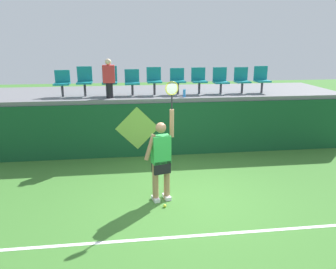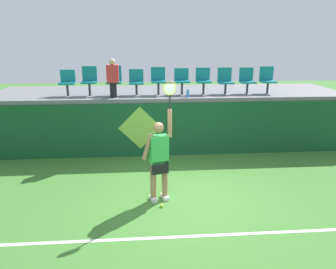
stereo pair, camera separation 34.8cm
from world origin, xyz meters
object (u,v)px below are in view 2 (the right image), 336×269
at_px(tennis_player, 159,157).
at_px(spectator_0, 113,78).
at_px(stadium_chair_0, 67,81).
at_px(stadium_chair_2, 114,79).
at_px(stadium_chair_5, 182,79).
at_px(stadium_chair_1, 89,79).
at_px(stadium_chair_3, 136,81).
at_px(water_bottle, 188,93).
at_px(stadium_chair_4, 158,79).
at_px(stadium_chair_9, 267,79).
at_px(stadium_chair_7, 225,80).
at_px(tennis_ball, 162,206).
at_px(stadium_chair_8, 247,79).
at_px(stadium_chair_6, 203,79).

relative_size(tennis_player, spectator_0, 2.29).
relative_size(tennis_player, stadium_chair_0, 3.33).
height_order(stadium_chair_2, stadium_chair_5, stadium_chair_2).
bearing_deg(stadium_chair_1, stadium_chair_3, -0.25).
relative_size(water_bottle, stadium_chair_0, 0.30).
relative_size(tennis_player, stadium_chair_4, 3.09).
xyz_separation_m(stadium_chair_0, stadium_chair_3, (2.06, 0.00, -0.01)).
xyz_separation_m(water_bottle, stadium_chair_9, (2.59, 0.58, 0.33)).
xyz_separation_m(water_bottle, stadium_chair_1, (-2.91, 0.58, 0.37)).
bearing_deg(stadium_chair_4, stadium_chair_7, 0.12).
relative_size(tennis_ball, spectator_0, 0.06).
xyz_separation_m(stadium_chair_8, stadium_chair_9, (0.65, 0.00, 0.02)).
bearing_deg(water_bottle, stadium_chair_3, 159.12).
distance_m(tennis_ball, stadium_chair_6, 4.75).
bearing_deg(stadium_chair_6, water_bottle, -134.06).
height_order(stadium_chair_5, stadium_chair_7, stadium_chair_7).
bearing_deg(spectator_0, stadium_chair_8, 6.03).
bearing_deg(stadium_chair_4, stadium_chair_2, 179.70).
bearing_deg(spectator_0, stadium_chair_2, 90.00).
bearing_deg(stadium_chair_5, stadium_chair_4, 179.69).
bearing_deg(stadium_chair_4, stadium_chair_9, 0.07).
distance_m(tennis_player, stadium_chair_9, 5.24).
bearing_deg(tennis_ball, stadium_chair_5, 77.66).
height_order(stadium_chair_1, stadium_chair_9, stadium_chair_1).
distance_m(stadium_chair_0, stadium_chair_6, 4.12).
height_order(tennis_ball, stadium_chair_2, stadium_chair_2).
height_order(stadium_chair_7, spectator_0, spectator_0).
xyz_separation_m(tennis_ball, stadium_chair_2, (-1.19, 3.97, 2.15)).
relative_size(tennis_player, stadium_chair_2, 2.92).
xyz_separation_m(tennis_player, stadium_chair_1, (-1.90, 3.62, 1.22)).
xyz_separation_m(tennis_ball, stadium_chair_8, (2.92, 3.97, 2.10)).
height_order(stadium_chair_1, stadium_chair_7, stadium_chair_1).
xyz_separation_m(stadium_chair_1, stadium_chair_7, (4.16, -0.00, -0.05)).
bearing_deg(tennis_player, stadium_chair_2, 107.81).
bearing_deg(stadium_chair_6, stadium_chair_3, -179.99).
relative_size(tennis_ball, stadium_chair_2, 0.08).
distance_m(stadium_chair_3, spectator_0, 0.81).
xyz_separation_m(stadium_chair_4, stadium_chair_6, (1.39, -0.00, -0.02)).
bearing_deg(stadium_chair_7, stadium_chair_5, -179.66).
relative_size(tennis_ball, stadium_chair_5, 0.08).
xyz_separation_m(stadium_chair_2, stadium_chair_8, (4.11, -0.00, -0.05)).
height_order(stadium_chair_3, spectator_0, spectator_0).
bearing_deg(water_bottle, stadium_chair_1, 168.72).
height_order(stadium_chair_1, stadium_chair_8, stadium_chair_1).
height_order(tennis_ball, stadium_chair_4, stadium_chair_4).
bearing_deg(stadium_chair_6, stadium_chair_1, 179.91).
relative_size(stadium_chair_5, stadium_chair_6, 0.99).
bearing_deg(water_bottle, stadium_chair_6, 45.94).
xyz_separation_m(water_bottle, stadium_chair_5, (-0.11, 0.57, 0.34)).
distance_m(tennis_player, stadium_chair_3, 3.83).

